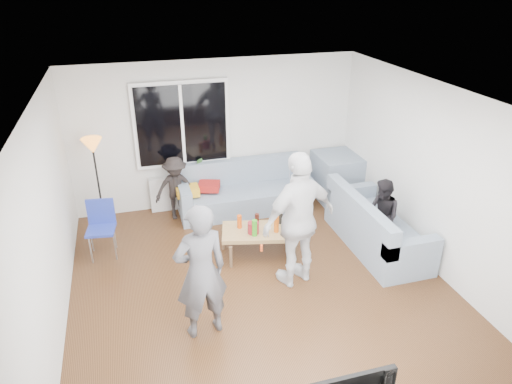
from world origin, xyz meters
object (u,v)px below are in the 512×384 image
object	(u,v)px
player_left	(201,272)
spectator_right	(382,216)
coffee_table	(259,241)
player_right	(299,220)
side_chair	(101,230)
sofa_back_section	(244,188)
floor_lamp	(99,185)
spectator_back	(176,188)
sofa_right_section	(378,222)

from	to	relation	value
player_left	spectator_right	bearing A→B (deg)	-169.81
coffee_table	player_left	xyz separation A→B (m)	(-1.11, -1.45, 0.65)
spectator_right	coffee_table	bearing A→B (deg)	-103.83
player_right	player_left	bearing A→B (deg)	7.88
side_chair	player_left	distance (m)	2.38
sofa_back_section	floor_lamp	bearing A→B (deg)	179.61
player_right	spectator_back	size ratio (longest dim) A/B	1.69
coffee_table	spectator_back	size ratio (longest dim) A/B	0.98
sofa_right_section	spectator_back	bearing A→B (deg)	58.00
coffee_table	spectator_back	world-z (taller)	spectator_back
floor_lamp	spectator_right	xyz separation A→B (m)	(4.07, -1.85, -0.21)
side_chair	player_right	xyz separation A→B (m)	(2.57, -1.38, 0.52)
sofa_right_section	player_right	xyz separation A→B (m)	(-1.50, -0.50, 0.52)
player_right	spectator_back	xyz separation A→B (m)	(-1.35, 2.27, -0.39)
sofa_back_section	sofa_right_section	distance (m)	2.41
floor_lamp	player_left	xyz separation A→B (m)	(1.15, -2.91, 0.07)
sofa_back_section	player_right	world-z (taller)	player_right
coffee_table	player_right	bearing A→B (deg)	-68.99
player_left	spectator_right	xyz separation A→B (m)	(2.92, 1.06, -0.27)
side_chair	spectator_back	bearing A→B (deg)	44.09
side_chair	player_right	bearing A→B (deg)	-20.12
sofa_right_section	floor_lamp	world-z (taller)	floor_lamp
player_left	spectator_back	distance (m)	2.94
sofa_right_section	floor_lamp	xyz separation A→B (m)	(-4.07, 1.76, 0.36)
player_left	spectator_back	size ratio (longest dim) A/B	1.51
side_chair	player_left	xyz separation A→B (m)	(1.15, -2.04, 0.42)
sofa_right_section	spectator_right	world-z (taller)	spectator_right
player_left	spectator_right	world-z (taller)	player_left
side_chair	floor_lamp	xyz separation A→B (m)	(0.00, 0.87, 0.35)
spectator_right	sofa_back_section	bearing A→B (deg)	-139.35
coffee_table	sofa_back_section	bearing A→B (deg)	84.29
coffee_table	player_left	world-z (taller)	player_left
floor_lamp	player_left	distance (m)	3.13
side_chair	player_left	world-z (taller)	player_left
spectator_right	spectator_back	distance (m)	3.40
player_left	spectator_back	world-z (taller)	player_left
sofa_back_section	player_right	bearing A→B (deg)	-85.82
sofa_back_section	player_left	world-z (taller)	player_left
coffee_table	spectator_right	bearing A→B (deg)	-12.35
floor_lamp	spectator_back	world-z (taller)	floor_lamp
coffee_table	player_left	bearing A→B (deg)	-127.47
player_right	side_chair	bearing A→B (deg)	-45.03
player_left	player_right	distance (m)	1.57
spectator_back	spectator_right	bearing A→B (deg)	-37.11
sofa_right_section	floor_lamp	size ratio (longest dim) A/B	1.28
sofa_right_section	spectator_right	bearing A→B (deg)	-180.00
sofa_back_section	spectator_back	bearing A→B (deg)	178.55
floor_lamp	player_right	size ratio (longest dim) A/B	0.82
side_chair	player_left	bearing A→B (deg)	-52.35
side_chair	floor_lamp	size ratio (longest dim) A/B	0.55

